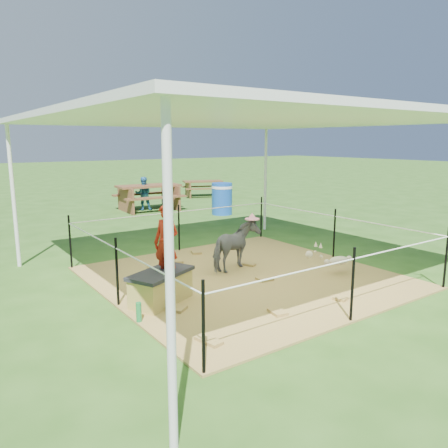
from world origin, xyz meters
TOP-DOWN VIEW (x-y plane):
  - ground at (0.00, 0.00)m, footprint 90.00×90.00m
  - hay_patch at (0.00, 0.00)m, footprint 4.60×4.60m
  - canopy_tent at (0.00, 0.00)m, footprint 6.30×6.30m
  - rope_fence at (0.00, -0.00)m, footprint 4.54×4.54m
  - straw_bale at (-1.71, -0.27)m, footprint 1.02×0.80m
  - dark_cloth at (-1.71, -0.27)m, footprint 1.10×0.87m
  - woman at (-1.61, -0.27)m, footprint 0.41×0.47m
  - green_bottle at (-2.26, -0.72)m, footprint 0.09×0.09m
  - pony at (0.12, 0.41)m, footprint 1.12×0.79m
  - pink_hat at (0.12, 0.41)m, footprint 0.27×0.27m
  - foal at (1.44, -0.82)m, footprint 1.06×0.73m
  - trash_barrel at (3.44, 5.62)m, footprint 0.85×0.85m
  - picnic_table_near at (1.91, 7.72)m, footprint 2.15×1.62m
  - picnic_table_far at (5.34, 9.75)m, footprint 1.91×1.64m
  - distant_person at (1.77, 7.84)m, footprint 0.66×0.60m

SIDE VIEW (x-z plane):
  - ground at x=0.00m, z-range 0.00..0.00m
  - hay_patch at x=0.00m, z-range 0.00..0.03m
  - green_bottle at x=-2.26m, z-range 0.03..0.28m
  - straw_bale at x=-1.71m, z-range 0.03..0.44m
  - foal at x=1.44m, z-range 0.03..0.57m
  - picnic_table_far at x=5.34m, z-range 0.00..0.67m
  - picnic_table_near at x=1.91m, z-range 0.00..0.86m
  - pony at x=0.12m, z-range 0.03..0.89m
  - dark_cloth at x=-1.71m, z-range 0.44..0.49m
  - trash_barrel at x=3.44m, z-range 0.00..1.00m
  - distant_person at x=1.77m, z-range 0.00..1.13m
  - rope_fence at x=0.00m, z-range 0.14..1.14m
  - pink_hat at x=0.12m, z-range 0.89..1.02m
  - woman at x=-1.61m, z-range 0.44..1.54m
  - canopy_tent at x=0.00m, z-range 1.24..4.14m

